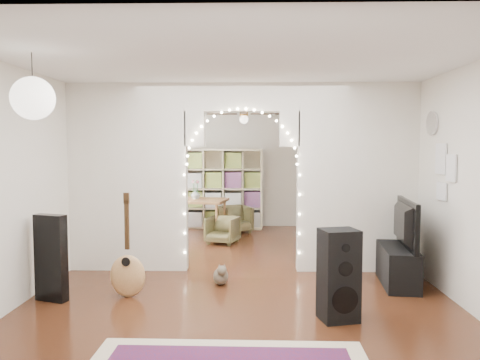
{
  "coord_description": "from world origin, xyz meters",
  "views": [
    {
      "loc": [
        0.12,
        -6.74,
        1.81
      ],
      "look_at": [
        -0.04,
        0.3,
        1.29
      ],
      "focal_mm": 35.0,
      "sensor_mm": 36.0,
      "label": 1
    }
  ],
  "objects_px": {
    "acoustic_guitar": "(127,259)",
    "dining_table": "(195,203)",
    "bookcase": "(223,189)",
    "dining_chair_left": "(223,230)",
    "dining_chair_right": "(235,219)",
    "floor_speaker": "(339,275)",
    "media_console": "(398,266)"
  },
  "relations": [
    {
      "from": "acoustic_guitar",
      "to": "dining_table",
      "type": "bearing_deg",
      "value": 99.52
    },
    {
      "from": "bookcase",
      "to": "dining_table",
      "type": "distance_m",
      "value": 1.18
    },
    {
      "from": "dining_table",
      "to": "dining_chair_left",
      "type": "bearing_deg",
      "value": -35.76
    },
    {
      "from": "dining_table",
      "to": "bookcase",
      "type": "bearing_deg",
      "value": 75.6
    },
    {
      "from": "dining_chair_left",
      "to": "dining_chair_right",
      "type": "bearing_deg",
      "value": 98.48
    },
    {
      "from": "bookcase",
      "to": "floor_speaker",
      "type": "bearing_deg",
      "value": -68.65
    },
    {
      "from": "acoustic_guitar",
      "to": "dining_chair_left",
      "type": "height_order",
      "value": "acoustic_guitar"
    },
    {
      "from": "media_console",
      "to": "bookcase",
      "type": "xyz_separation_m",
      "value": [
        -2.51,
        4.21,
        0.62
      ]
    },
    {
      "from": "floor_speaker",
      "to": "bookcase",
      "type": "height_order",
      "value": "bookcase"
    },
    {
      "from": "dining_chair_left",
      "to": "dining_chair_right",
      "type": "distance_m",
      "value": 1.13
    },
    {
      "from": "acoustic_guitar",
      "to": "floor_speaker",
      "type": "relative_size",
      "value": 1.12
    },
    {
      "from": "bookcase",
      "to": "dining_chair_right",
      "type": "distance_m",
      "value": 0.85
    },
    {
      "from": "dining_chair_left",
      "to": "bookcase",
      "type": "bearing_deg",
      "value": 111.46
    },
    {
      "from": "floor_speaker",
      "to": "dining_chair_right",
      "type": "distance_m",
      "value": 5.08
    },
    {
      "from": "dining_table",
      "to": "dining_chair_right",
      "type": "bearing_deg",
      "value": 43.79
    },
    {
      "from": "acoustic_guitar",
      "to": "dining_chair_right",
      "type": "xyz_separation_m",
      "value": [
        1.16,
        4.23,
        -0.18
      ]
    },
    {
      "from": "bookcase",
      "to": "dining_chair_right",
      "type": "xyz_separation_m",
      "value": [
        0.28,
        -0.55,
        -0.59
      ]
    },
    {
      "from": "bookcase",
      "to": "dining_chair_left",
      "type": "relative_size",
      "value": 3.16
    },
    {
      "from": "dining_chair_left",
      "to": "dining_chair_right",
      "type": "relative_size",
      "value": 0.9
    },
    {
      "from": "acoustic_guitar",
      "to": "bookcase",
      "type": "relative_size",
      "value": 0.61
    },
    {
      "from": "acoustic_guitar",
      "to": "media_console",
      "type": "relative_size",
      "value": 1.07
    },
    {
      "from": "dining_table",
      "to": "dining_chair_right",
      "type": "xyz_separation_m",
      "value": [
        0.78,
        0.5,
        -0.4
      ]
    },
    {
      "from": "dining_table",
      "to": "media_console",
      "type": "bearing_deg",
      "value": -35.43
    },
    {
      "from": "bookcase",
      "to": "dining_table",
      "type": "relative_size",
      "value": 1.31
    },
    {
      "from": "acoustic_guitar",
      "to": "media_console",
      "type": "bearing_deg",
      "value": 24.8
    },
    {
      "from": "floor_speaker",
      "to": "dining_table",
      "type": "xyz_separation_m",
      "value": [
        -2.0,
        4.42,
        0.21
      ]
    },
    {
      "from": "bookcase",
      "to": "dining_chair_left",
      "type": "bearing_deg",
      "value": -81.37
    },
    {
      "from": "acoustic_guitar",
      "to": "dining_table",
      "type": "distance_m",
      "value": 3.76
    },
    {
      "from": "dining_table",
      "to": "dining_chair_right",
      "type": "height_order",
      "value": "dining_table"
    },
    {
      "from": "media_console",
      "to": "bookcase",
      "type": "height_order",
      "value": "bookcase"
    },
    {
      "from": "bookcase",
      "to": "dining_chair_right",
      "type": "relative_size",
      "value": 2.84
    },
    {
      "from": "floor_speaker",
      "to": "dining_table",
      "type": "distance_m",
      "value": 4.86
    }
  ]
}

